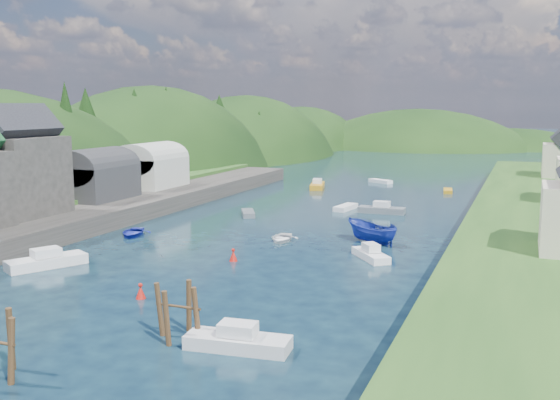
% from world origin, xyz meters
% --- Properties ---
extents(ground, '(600.00, 600.00, 0.00)m').
position_xyz_m(ground, '(0.00, 50.00, 0.00)').
color(ground, black).
rests_on(ground, ground).
extents(hillside_left, '(44.00, 245.56, 52.00)m').
position_xyz_m(hillside_left, '(-45.00, 75.00, -8.03)').
color(hillside_left, black).
rests_on(hillside_left, ground).
extents(far_hills, '(103.00, 68.00, 44.00)m').
position_xyz_m(far_hills, '(1.22, 174.01, -10.80)').
color(far_hills, black).
rests_on(far_hills, ground).
extents(hill_trees, '(88.52, 145.53, 12.30)m').
position_xyz_m(hill_trees, '(-0.02, 65.36, 11.04)').
color(hill_trees, black).
rests_on(hill_trees, ground).
extents(quay_left, '(12.00, 110.00, 2.00)m').
position_xyz_m(quay_left, '(-24.00, 20.00, 1.00)').
color(quay_left, '#2D2B28').
rests_on(quay_left, ground).
extents(boat_sheds, '(7.00, 21.00, 7.50)m').
position_xyz_m(boat_sheds, '(-26.00, 39.00, 5.27)').
color(boat_sheds, '#2D2D30').
rests_on(boat_sheds, quay_left).
extents(terrace_right, '(16.00, 120.00, 2.40)m').
position_xyz_m(terrace_right, '(25.00, 40.00, 1.20)').
color(terrace_right, '#234719').
rests_on(terrace_right, ground).
extents(piling_cluster_far, '(2.89, 2.73, 3.78)m').
position_xyz_m(piling_cluster_far, '(4.32, 1.41, 1.32)').
color(piling_cluster_far, '#382314').
rests_on(piling_cluster_far, ground).
extents(channel_buoy_near, '(0.70, 0.70, 1.10)m').
position_xyz_m(channel_buoy_near, '(-1.98, 6.92, 0.48)').
color(channel_buoy_near, '#AF150E').
rests_on(channel_buoy_near, ground).
extents(channel_buoy_far, '(0.70, 0.70, 1.10)m').
position_xyz_m(channel_buoy_far, '(-0.62, 18.73, 0.48)').
color(channel_buoy_far, '#AF150E').
rests_on(channel_buoy_far, ground).
extents(moored_boats, '(29.93, 94.67, 2.51)m').
position_xyz_m(moored_boats, '(-2.85, 17.66, 0.70)').
color(moored_boats, silver).
rests_on(moored_boats, ground).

